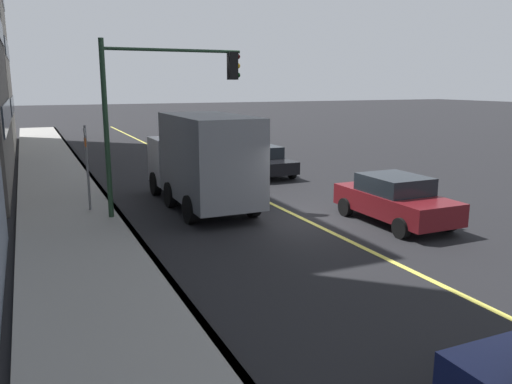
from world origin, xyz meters
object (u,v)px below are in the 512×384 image
at_px(street_sign_post, 87,163).
at_px(traffic_light_mast, 161,97).
at_px(car_black, 261,160).
at_px(truck_gray, 203,159).
at_px(car_maroon, 395,199).

bearing_deg(street_sign_post, traffic_light_mast, -118.95).
relative_size(car_black, street_sign_post, 1.46).
distance_m(car_black, truck_gray, 6.97).
distance_m(car_maroon, truck_gray, 6.58).
bearing_deg(car_maroon, traffic_light_mast, 58.75).
bearing_deg(traffic_light_mast, truck_gray, -68.19).
distance_m(traffic_light_mast, street_sign_post, 3.34).
height_order(car_maroon, truck_gray, truck_gray).
relative_size(truck_gray, traffic_light_mast, 1.20).
xyz_separation_m(car_maroon, street_sign_post, (5.07, 8.55, 0.98)).
bearing_deg(traffic_light_mast, street_sign_post, 61.05).
bearing_deg(street_sign_post, car_black, -61.56).
height_order(car_maroon, street_sign_post, street_sign_post).
relative_size(car_black, truck_gray, 0.64).
xyz_separation_m(car_maroon, truck_gray, (4.44, 4.77, 0.94)).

